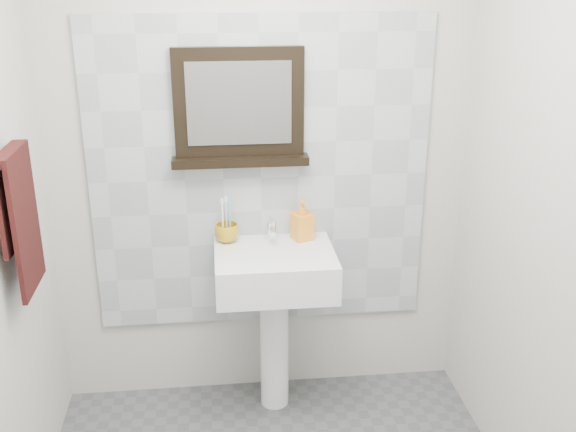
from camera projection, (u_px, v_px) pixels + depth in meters
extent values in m
cube|color=beige|center=(260.00, 156.00, 3.17)|extent=(2.00, 0.01, 2.50)
cube|color=#AAB3B8|center=(261.00, 177.00, 3.19)|extent=(1.60, 0.02, 1.50)
cylinder|color=white|center=(274.00, 344.00, 3.32)|extent=(0.14, 0.14, 0.68)
cube|color=white|center=(275.00, 270.00, 3.12)|extent=(0.55, 0.44, 0.18)
cylinder|color=silver|center=(275.00, 257.00, 3.07)|extent=(0.32, 0.32, 0.02)
cylinder|color=#4C4C4F|center=(275.00, 255.00, 3.07)|extent=(0.04, 0.04, 0.00)
cylinder|color=silver|center=(272.00, 231.00, 3.21)|extent=(0.04, 0.04, 0.09)
cylinder|color=silver|center=(273.00, 230.00, 3.16)|extent=(0.02, 0.10, 0.02)
cube|color=silver|center=(271.00, 220.00, 3.21)|extent=(0.02, 0.07, 0.01)
imported|color=#B69015|center=(227.00, 233.00, 3.19)|extent=(0.13, 0.13, 0.09)
cylinder|color=white|center=(223.00, 222.00, 3.15)|extent=(0.01, 0.01, 0.19)
cube|color=white|center=(222.00, 201.00, 3.12)|extent=(0.01, 0.01, 0.03)
cylinder|color=#5CAFD2|center=(230.00, 221.00, 3.16)|extent=(0.01, 0.01, 0.19)
cube|color=#5CAFD2|center=(229.00, 201.00, 3.12)|extent=(0.01, 0.01, 0.03)
cylinder|color=white|center=(226.00, 220.00, 3.18)|extent=(0.01, 0.01, 0.19)
cube|color=white|center=(226.00, 199.00, 3.15)|extent=(0.01, 0.01, 0.03)
imported|color=orange|center=(302.00, 220.00, 3.20)|extent=(0.11, 0.12, 0.19)
cube|color=black|center=(239.00, 102.00, 3.03)|extent=(0.59, 0.06, 0.49)
cube|color=#99999E|center=(239.00, 104.00, 3.00)|extent=(0.47, 0.01, 0.37)
cube|color=black|center=(241.00, 161.00, 3.10)|extent=(0.63, 0.11, 0.04)
cylinder|color=silver|center=(10.00, 155.00, 2.41)|extent=(0.03, 0.40, 0.03)
cylinder|color=silver|center=(15.00, 142.00, 2.59)|extent=(0.05, 0.02, 0.02)
cube|color=black|center=(26.00, 225.00, 2.51)|extent=(0.02, 0.30, 0.52)
cube|color=black|center=(11.00, 202.00, 2.48)|extent=(0.02, 0.30, 0.34)
cube|color=black|center=(10.00, 154.00, 2.41)|extent=(0.06, 0.30, 0.03)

